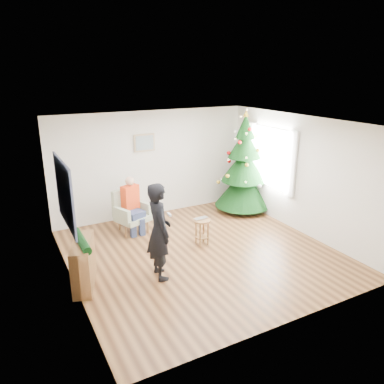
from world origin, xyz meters
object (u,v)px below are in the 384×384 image
stool (202,232)px  standing_man (159,231)px  armchair (131,216)px  console (84,263)px  christmas_tree (244,167)px

stool → standing_man: standing_man is taller
armchair → stool: bearing=-71.9°
stool → armchair: (-1.07, 1.35, 0.07)m
armchair → standing_man: size_ratio=0.56×
console → christmas_tree: bearing=39.7°
stool → armchair: armchair is taller
christmas_tree → standing_man: size_ratio=1.49×
standing_man → christmas_tree: bearing=-52.6°
stool → console: bearing=-170.5°
christmas_tree → console: (-4.48, -1.73, -0.76)m
standing_man → console: standing_man is taller
armchair → console: (-1.46, -1.77, 0.05)m
stool → console: console is taller
christmas_tree → stool: bearing=-146.3°
christmas_tree → standing_man: (-3.24, -2.07, -0.30)m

